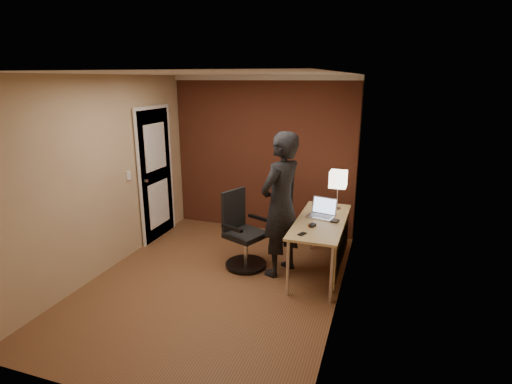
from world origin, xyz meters
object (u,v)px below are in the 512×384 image
mouse (312,225)px  office_chair (242,234)px  desk_lamp (338,180)px  laptop (323,211)px  phone (302,234)px  person (281,205)px  wallet (335,221)px  desk (326,230)px

mouse → office_chair: 1.01m
desk_lamp → laptop: size_ratio=1.41×
laptop → phone: bearing=-99.2°
desk_lamp → laptop: desk_lamp is taller
mouse → person: size_ratio=0.05×
person → office_chair: bearing=-70.0°
laptop → wallet: laptop is taller
desk → laptop: 0.26m
office_chair → desk_lamp: bearing=28.0°
desk → person: size_ratio=0.81×
laptop → mouse: bearing=-97.3°
mouse → phone: size_ratio=0.87×
mouse → phone: (-0.06, -0.28, -0.01)m
laptop → wallet: (0.18, -0.17, -0.05)m
mouse → wallet: 0.35m
laptop → phone: (-0.12, -0.71, -0.06)m
desk → office_chair: (-1.09, -0.12, -0.15)m
laptop → person: 0.58m
office_chair → laptop: bearing=15.4°
desk_lamp → person: 0.91m
desk_lamp → phone: size_ratio=4.65×
mouse → office_chair: bearing=-169.6°
desk_lamp → mouse: size_ratio=5.35×
desk_lamp → mouse: bearing=-104.3°
wallet → person: size_ratio=0.06×
phone → wallet: 0.61m
phone → office_chair: 1.03m
wallet → office_chair: bearing=-174.9°
desk → office_chair: office_chair is taller
office_chair → person: (0.53, -0.02, 0.47)m
phone → wallet: size_ratio=1.05×
desk_lamp → office_chair: (-1.15, -0.61, -0.70)m
desk_lamp → mouse: desk_lamp is taller
desk_lamp → mouse: (-0.19, -0.76, -0.40)m
desk → phone: (-0.20, -0.55, 0.13)m
phone → laptop: bearing=103.8°
mouse → phone: mouse is taller
desk_lamp → office_chair: size_ratio=0.53×
desk → person: bearing=-165.6°
desk → desk_lamp: 0.74m
phone → mouse: bearing=100.9°
wallet → person: 0.70m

